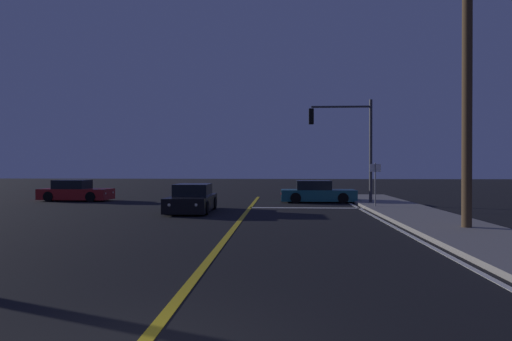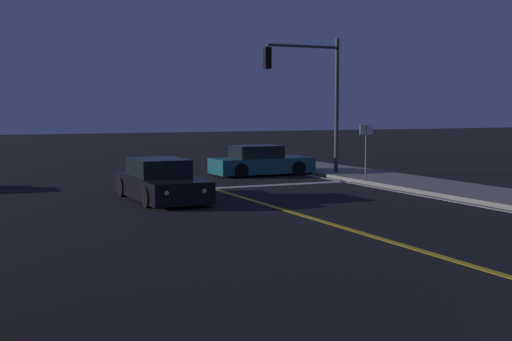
% 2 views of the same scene
% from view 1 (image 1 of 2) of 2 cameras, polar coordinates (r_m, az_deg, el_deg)
% --- Properties ---
extents(sidewalk_right, '(3.20, 38.01, 0.15)m').
position_cam_1_polar(sidewalk_right, '(16.67, 24.06, -6.81)').
color(sidewalk_right, gray).
rests_on(sidewalk_right, ground).
extents(lane_line_center, '(0.20, 35.90, 0.01)m').
position_cam_1_polar(lane_line_center, '(15.69, -3.04, -7.48)').
color(lane_line_center, gold).
rests_on(lane_line_center, ground).
extents(lane_line_edge_right, '(0.16, 35.90, 0.01)m').
position_cam_1_polar(lane_line_edge_right, '(16.12, 17.85, -7.29)').
color(lane_line_edge_right, silver).
rests_on(lane_line_edge_right, ground).
extents(stop_bar, '(5.99, 0.50, 0.01)m').
position_cam_1_polar(stop_bar, '(24.64, 6.24, -4.61)').
color(stop_bar, silver).
rests_on(stop_bar, ground).
extents(car_parked_curb_red, '(4.55, 2.04, 1.34)m').
position_cam_1_polar(car_parked_curb_red, '(31.81, -21.40, -2.46)').
color(car_parked_curb_red, maroon).
rests_on(car_parked_curb_red, ground).
extents(car_following_oncoming_teal, '(4.58, 1.96, 1.34)m').
position_cam_1_polar(car_following_oncoming_teal, '(28.60, 7.53, -2.75)').
color(car_following_oncoming_teal, '#195960').
rests_on(car_following_oncoming_teal, ground).
extents(car_mid_block_black, '(2.07, 4.77, 1.34)m').
position_cam_1_polar(car_mid_block_black, '(22.66, -7.89, -3.58)').
color(car_mid_block_black, black).
rests_on(car_mid_block_black, ground).
extents(traffic_signal_near_right, '(3.63, 0.28, 6.04)m').
position_cam_1_polar(traffic_signal_near_right, '(27.15, 11.38, 4.29)').
color(traffic_signal_near_right, '#38383D').
rests_on(traffic_signal_near_right, ground).
extents(utility_pole_right, '(1.93, 0.33, 10.51)m').
position_cam_1_polar(utility_pole_right, '(17.32, 24.59, 11.27)').
color(utility_pole_right, '#4C3823').
rests_on(utility_pole_right, ground).
extents(street_sign_corner, '(0.56, 0.09, 2.37)m').
position_cam_1_polar(street_sign_corner, '(24.49, 14.49, -0.91)').
color(street_sign_corner, slate).
rests_on(street_sign_corner, ground).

